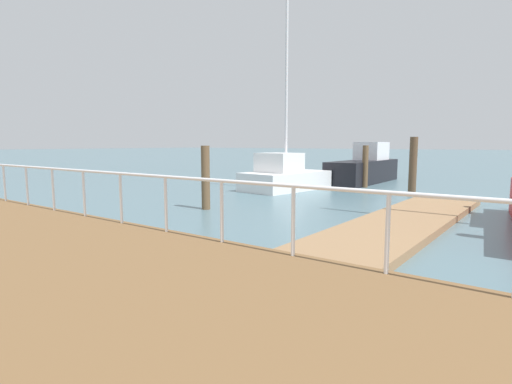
# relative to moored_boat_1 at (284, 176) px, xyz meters

# --- Properties ---
(ground_plane) EXTENTS (300.00, 300.00, 0.00)m
(ground_plane) POSITION_rel_moored_boat_1_xyz_m (-7.08, 1.81, -0.64)
(ground_plane) COLOR slate
(floating_dock) EXTENTS (10.86, 2.00, 0.18)m
(floating_dock) POSITION_rel_moored_boat_1_xyz_m (-5.16, -6.79, -0.55)
(floating_dock) COLOR #93704C
(floating_dock) RESTS_ON ground_plane
(boardwalk_railing) EXTENTS (0.06, 28.20, 1.08)m
(boardwalk_railing) POSITION_rel_moored_boat_1_xyz_m (-10.23, -8.13, 0.58)
(boardwalk_railing) COLOR white
(boardwalk_railing) RESTS_ON boardwalk
(dock_piling_0) EXTENTS (0.28, 0.28, 1.99)m
(dock_piling_0) POSITION_rel_moored_boat_1_xyz_m (3.18, -2.50, 0.35)
(dock_piling_0) COLOR brown
(dock_piling_0) RESTS_ON ground_plane
(dock_piling_3) EXTENTS (0.27, 0.27, 2.01)m
(dock_piling_3) POSITION_rel_moored_boat_1_xyz_m (-6.05, -0.95, 0.36)
(dock_piling_3) COLOR brown
(dock_piling_3) RESTS_ON ground_plane
(dock_piling_5) EXTENTS (0.30, 0.30, 2.34)m
(dock_piling_5) POSITION_rel_moored_boat_1_xyz_m (1.34, -5.20, 0.52)
(dock_piling_5) COLOR brown
(dock_piling_5) RESTS_ON ground_plane
(moored_boat_1) EXTENTS (4.41, 2.60, 8.16)m
(moored_boat_1) POSITION_rel_moored_boat_1_xyz_m (0.00, 0.00, 0.00)
(moored_boat_1) COLOR white
(moored_boat_1) RESTS_ON ground_plane
(moored_boat_3) EXTENTS (6.50, 1.84, 2.16)m
(moored_boat_3) POSITION_rel_moored_boat_1_xyz_m (5.58, -1.54, 0.13)
(moored_boat_3) COLOR black
(moored_boat_3) RESTS_ON ground_plane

